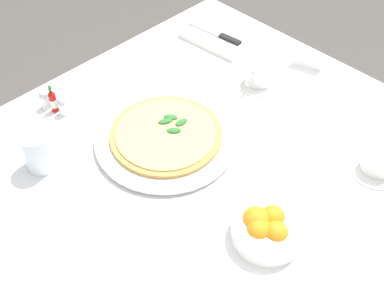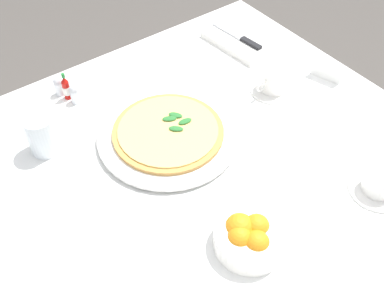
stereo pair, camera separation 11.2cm
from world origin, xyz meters
TOP-DOWN VIEW (x-y plane):
  - dining_table at (0.00, 0.00)m, footprint 1.09×1.09m
  - pizza_plate at (0.13, 0.05)m, footprint 0.36×0.36m
  - pizza at (0.13, 0.05)m, footprint 0.28×0.28m
  - coffee_cup_near_right at (0.12, -0.29)m, footprint 0.13×0.13m
  - coffee_cup_right_edge at (-0.29, -0.24)m, footprint 0.13×0.13m
  - water_glass_far_right at (0.28, 0.31)m, footprint 0.07×0.07m
  - napkin_folded at (0.34, -0.37)m, footprint 0.23×0.15m
  - dinner_knife at (0.35, -0.36)m, footprint 0.20×0.04m
  - citrus_bowl at (-0.21, 0.09)m, footprint 0.15×0.15m
  - hot_sauce_bottle at (0.43, 0.18)m, footprint 0.02×0.02m
  - salt_shaker at (0.45, 0.19)m, footprint 0.03×0.03m
  - pepper_shaker at (0.40, 0.17)m, footprint 0.03×0.03m
  - menu_card at (0.06, -0.45)m, footprint 0.09×0.03m

SIDE VIEW (x-z plane):
  - dining_table at x=0.00m, z-range 0.24..0.98m
  - napkin_folded at x=0.34m, z-range 0.74..0.76m
  - pizza_plate at x=0.13m, z-range 0.74..0.76m
  - dinner_knife at x=0.35m, z-range 0.76..0.77m
  - pizza at x=0.13m, z-range 0.76..0.78m
  - salt_shaker at x=0.45m, z-range 0.74..0.79m
  - pepper_shaker at x=0.40m, z-range 0.74..0.79m
  - coffee_cup_right_edge at x=-0.29m, z-range 0.74..0.80m
  - citrus_bowl at x=-0.21m, z-range 0.74..0.80m
  - menu_card at x=0.06m, z-range 0.74..0.80m
  - coffee_cup_near_right at x=0.12m, z-range 0.74..0.81m
  - hot_sauce_bottle at x=0.43m, z-range 0.73..0.82m
  - water_glass_far_right at x=0.28m, z-range 0.73..0.84m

